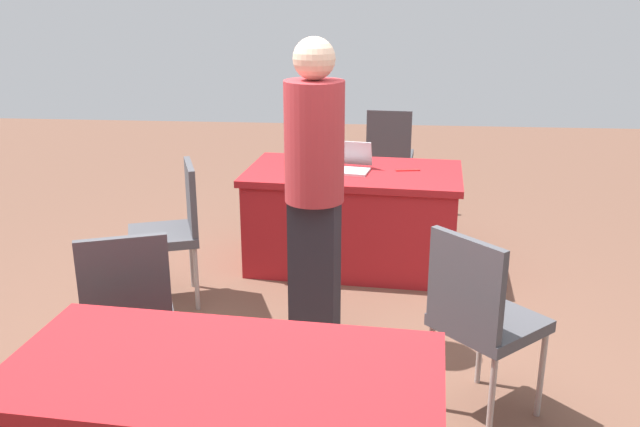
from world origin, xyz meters
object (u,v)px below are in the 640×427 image
person_presenter (314,178)px  chair_tucked_right (127,306)px  chair_tucked_left (481,313)px  table_foreground (353,217)px  chair_aisle (173,224)px  scissors_red (408,170)px  yarn_ball (298,157)px  chair_near_front (389,151)px  laptop_silver (348,165)px

person_presenter → chair_tucked_right: bearing=53.2°
chair_tucked_left → chair_tucked_right: chair_tucked_left is taller
table_foreground → chair_aisle: (1.16, 0.75, 0.17)m
table_foreground → chair_aisle: bearing=32.9°
chair_tucked_right → scissors_red: size_ratio=5.25×
chair_tucked_left → yarn_ball: size_ratio=7.64×
scissors_red → chair_near_front: bearing=-95.7°
table_foreground → chair_near_front: 1.56m
chair_aisle → person_presenter: size_ratio=0.53×
person_presenter → laptop_silver: bearing=-85.9°
table_foreground → chair_tucked_left: 2.07m
table_foreground → yarn_ball: 0.62m
chair_aisle → table_foreground: bearing=-77.0°
table_foreground → chair_tucked_left: size_ratio=1.69×
yarn_ball → chair_tucked_left: bearing=118.5°
yarn_ball → chair_aisle: bearing=49.4°
scissors_red → yarn_ball: bearing=-15.9°
chair_near_front → laptop_silver: chair_near_front is taller
chair_tucked_left → laptop_silver: size_ratio=2.69×
chair_tucked_left → chair_tucked_right: bearing=-132.5°
chair_tucked_right → chair_aisle: bearing=75.0°
chair_tucked_right → yarn_ball: chair_tucked_right is taller
chair_near_front → scissors_red: (-0.12, 1.50, 0.20)m
chair_tucked_left → person_presenter: 1.24m
table_foreground → chair_tucked_right: size_ratio=1.75×
chair_tucked_left → chair_near_front: bearing=143.8°
chair_tucked_left → chair_aisle: bearing=-165.7°
table_foreground → laptop_silver: size_ratio=4.55×
person_presenter → scissors_red: size_ratio=9.92×
laptop_silver → yarn_ball: size_ratio=2.84×
chair_aisle → laptop_silver: (-1.12, -0.74, 0.24)m
chair_aisle → scissors_red: (-1.56, -0.77, 0.21)m
chair_near_front → person_presenter: person_presenter is taller
chair_tucked_right → scissors_red: bearing=33.0°
table_foreground → scissors_red: bearing=-177.2°
scissors_red → table_foreground: bearing=-7.4°
chair_tucked_left → person_presenter: bearing=-174.5°
chair_aisle → laptop_silver: 1.36m
person_presenter → scissors_red: person_presenter is taller
chair_tucked_left → person_presenter: size_ratio=0.55×
chair_tucked_left → chair_aisle: (1.85, -1.19, -0.02)m
chair_tucked_left → scissors_red: bearing=145.5°
table_foreground → chair_tucked_left: (-0.68, 1.95, 0.19)m
laptop_silver → table_foreground: bearing=-155.0°
chair_aisle → scissors_red: chair_aisle is taller
laptop_silver → scissors_red: laptop_silver is taller
table_foreground → chair_near_front: size_ratio=1.73×
laptop_silver → scissors_red: (-0.44, -0.03, -0.04)m
chair_tucked_left → chair_tucked_right: 1.72m
chair_tucked_right → chair_aisle: size_ratio=1.00×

